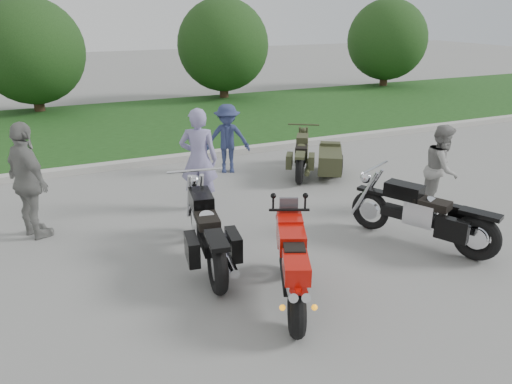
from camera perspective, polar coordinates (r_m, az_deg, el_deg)
name	(u,v)px	position (r m, az deg, el deg)	size (l,w,h in m)	color
ground	(295,267)	(7.50, 4.48, -8.57)	(80.00, 80.00, 0.00)	gray
curb	(181,158)	(12.66, -8.55, 3.92)	(60.00, 0.30, 0.15)	#B1AFA7
grass_strip	(145,124)	(16.58, -12.57, 7.57)	(60.00, 8.00, 0.14)	#2A6021
tree_mid_left	(31,51)	(19.28, -24.32, 14.46)	(3.60, 3.60, 4.00)	#3F2B1C
tree_mid_right	(223,45)	(20.58, -3.78, 16.41)	(3.60, 3.60, 4.00)	#3F2B1C
tree_far_right	(387,40)	(24.55, 14.75, 16.47)	(3.60, 3.60, 4.00)	#3F2B1C
sportbike_red	(293,264)	(6.39, 4.20, -8.19)	(0.98, 1.94, 0.98)	black
cruiser_left	(207,234)	(7.37, -5.58, -4.74)	(0.60, 2.55, 0.99)	black
cruiser_right	(427,217)	(8.39, 18.97, -2.72)	(1.25, 2.29, 0.95)	black
cruiser_sidecar	(318,159)	(11.42, 7.10, 3.79)	(1.68, 2.01, 0.83)	black
person_stripe	(199,159)	(9.33, -6.56, 3.72)	(0.71, 0.46, 1.93)	#8B84B4
person_grey	(441,169)	(9.82, 20.43, 2.51)	(0.80, 0.62, 1.64)	gray
person_denim	(227,139)	(11.47, -3.29, 6.09)	(1.02, 0.59, 1.58)	navy
person_back	(28,181)	(8.87, -24.58, 1.12)	(1.14, 0.48, 1.95)	gray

